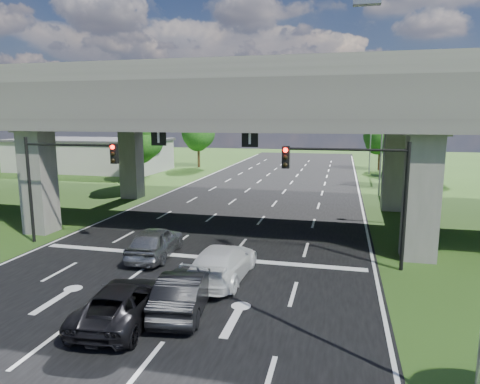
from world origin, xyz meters
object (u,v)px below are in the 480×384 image
at_px(car_white, 222,263).
at_px(streetlight_far, 378,131).
at_px(streetlight_near, 480,173).
at_px(car_silver, 155,242).
at_px(car_trailing, 123,303).
at_px(signal_left, 62,171).
at_px(car_dark, 184,291).
at_px(streetlight_beyond, 368,127).
at_px(signal_right, 357,180).

bearing_deg(car_white, streetlight_far, -107.06).
xyz_separation_m(streetlight_near, car_white, (-7.91, 6.86, -5.05)).
bearing_deg(car_silver, car_trailing, 101.01).
height_order(signal_left, car_dark, signal_left).
xyz_separation_m(signal_left, car_silver, (5.85, -0.94, -3.37)).
xyz_separation_m(streetlight_far, car_silver, (-12.07, -21.00, -5.03)).
distance_m(streetlight_far, car_silver, 24.74).
height_order(streetlight_near, streetlight_beyond, same).
bearing_deg(car_trailing, streetlight_beyond, -108.91).
relative_size(streetlight_far, car_white, 1.90).
xyz_separation_m(car_silver, car_dark, (3.65, -5.46, -0.04)).
height_order(signal_left, streetlight_near, streetlight_near).
distance_m(car_silver, car_trailing, 6.99).
height_order(signal_left, streetlight_beyond, streetlight_beyond).
height_order(streetlight_far, car_silver, streetlight_far).
bearing_deg(signal_right, streetlight_near, -77.12).
xyz_separation_m(signal_left, streetlight_beyond, (17.92, 36.06, 1.66)).
distance_m(streetlight_beyond, car_dark, 43.59).
xyz_separation_m(signal_right, streetlight_far, (2.27, 20.06, 1.66)).
bearing_deg(car_silver, signal_left, -13.50).
bearing_deg(car_dark, signal_left, -41.78).
relative_size(signal_right, car_white, 1.14).
distance_m(signal_right, car_dark, 9.51).
distance_m(streetlight_far, car_dark, 28.23).
relative_size(streetlight_near, car_silver, 2.17).
height_order(signal_right, streetlight_far, streetlight_far).
xyz_separation_m(signal_left, streetlight_far, (17.92, 20.06, 1.66)).
xyz_separation_m(signal_right, car_dark, (-6.15, -6.40, -3.41)).
bearing_deg(streetlight_beyond, car_trailing, -103.16).
bearing_deg(signal_left, car_silver, -9.16).
distance_m(signal_left, streetlight_far, 26.95).
bearing_deg(car_trailing, signal_right, -141.75).
bearing_deg(streetlight_far, car_trailing, -110.23).
distance_m(streetlight_far, car_trailing, 30.00).
bearing_deg(streetlight_beyond, car_silver, -108.07).
distance_m(signal_right, streetlight_far, 20.25).
bearing_deg(streetlight_far, car_silver, -119.90).
bearing_deg(signal_left, streetlight_beyond, 63.57).
bearing_deg(streetlight_beyond, signal_left, -116.43).
xyz_separation_m(signal_right, car_trailing, (-7.95, -7.68, -3.48)).
bearing_deg(car_trailing, signal_left, -50.68).
relative_size(signal_left, streetlight_beyond, 0.60).
bearing_deg(car_silver, streetlight_near, 138.95).
xyz_separation_m(signal_left, car_trailing, (7.70, -7.68, -3.48)).
distance_m(streetlight_beyond, car_white, 40.25).
height_order(signal_left, streetlight_far, streetlight_far).
distance_m(signal_left, car_trailing, 11.42).
relative_size(streetlight_near, streetlight_beyond, 1.00).
bearing_deg(signal_right, streetlight_beyond, 86.39).
distance_m(streetlight_far, streetlight_beyond, 16.00).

